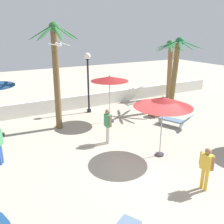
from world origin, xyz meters
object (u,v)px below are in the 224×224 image
Objects in this scene: patio_umbrella_5 at (163,102)px; guest_1 at (108,123)px; seagull_1 at (59,44)px; planter at (156,110)px; lounge_chair_0 at (175,120)px; patio_umbrella_1 at (110,80)px; palm_tree_0 at (170,62)px; palm_tree_1 at (176,65)px; palm_tree_2 at (56,66)px; lamp_post_0 at (88,74)px; guest_2 at (206,165)px.

patio_umbrella_5 reaches higher than guest_1.
planter is at bearing 23.02° from seagull_1.
lounge_chair_0 is 4.46m from guest_1.
patio_umbrella_1 is at bearing 139.52° from lounge_chair_0.
palm_tree_1 is (-1.87, -2.67, 0.24)m from palm_tree_0.
palm_tree_1 is at bearing -4.04° from palm_tree_2.
lamp_post_0 is 9.84m from guest_2.
palm_tree_2 is 3.26m from lamp_post_0.
seagull_1 is at bearing -138.25° from patio_umbrella_1.
patio_umbrella_5 is at bearing -126.80° from planter.
guest_1 is (-4.40, -0.05, 0.67)m from lounge_chair_0.
patio_umbrella_5 is 3.06m from guest_2.
lamp_post_0 is 7.20m from seagull_1.
patio_umbrella_1 is at bearing 87.47° from guest_2.
seagull_1 is (-3.96, -3.53, 2.22)m from patio_umbrella_1.
palm_tree_2 is (-2.84, 5.28, 1.06)m from patio_umbrella_5.
planter reaches higher than lounge_chair_0.
lounge_chair_0 is at bearing -40.48° from patio_umbrella_1.
lounge_chair_0 is at bearing 56.68° from guest_2.
palm_tree_2 is at bearing 169.95° from patio_umbrella_1.
patio_umbrella_1 reaches higher than planter.
patio_umbrella_1 is at bearing 89.08° from patio_umbrella_5.
palm_tree_1 is 5.82m from lamp_post_0.
patio_umbrella_1 is 7.61m from guest_2.
guest_2 is (0.02, -9.71, -1.61)m from lamp_post_0.
lamp_post_0 reaches higher than lounge_chair_0.
seagull_1 is at bearing -156.98° from planter.
seagull_1 reaches higher than guest_1.
palm_tree_0 is 2.87× the size of guest_2.
guest_2 is 7.70m from planter.
palm_tree_2 reaches higher than lamp_post_0.
patio_umbrella_5 is 1.39× the size of lounge_chair_0.
seagull_1 is (-2.47, -0.99, 3.74)m from guest_1.
patio_umbrella_5 is 2.98m from guest_1.
guest_1 is at bearing -103.36° from lamp_post_0.
palm_tree_0 reaches higher than lounge_chair_0.
lounge_chair_0 is at bearing -27.27° from palm_tree_2.
planter is at bearing -10.02° from patio_umbrella_1.
guest_1 is at bearing -64.98° from palm_tree_2.
guest_2 is (-0.25, -2.66, -1.49)m from patio_umbrella_5.
guest_2 is (-0.33, -7.42, -1.62)m from patio_umbrella_1.
patio_umbrella_5 is 5.65m from planter.
palm_tree_0 is at bearing 52.61° from lounge_chair_0.
patio_umbrella_1 reaches higher than guest_1.
patio_umbrella_1 is at bearing 169.98° from planter.
palm_tree_0 is at bearing 40.25° from planter.
palm_tree_1 reaches higher than guest_1.
guest_1 reaches higher than planter.
patio_umbrella_1 is at bearing 179.55° from palm_tree_1.
seagull_1 is at bearing -104.44° from palm_tree_2.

